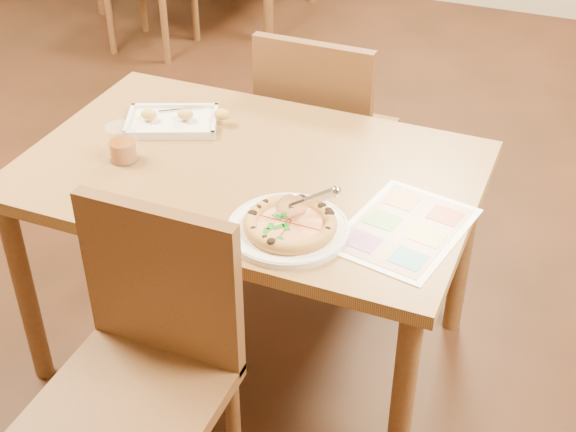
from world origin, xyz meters
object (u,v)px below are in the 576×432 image
at_px(menu, 405,229).
at_px(plate, 288,229).
at_px(pizza_cutter, 306,202).
at_px(glass_tumbler, 123,145).
at_px(pizza, 290,224).
at_px(dining_table, 250,192).
at_px(appetizer_tray, 175,121).
at_px(chair_near, 147,342).
at_px(chair_far, 321,122).

bearing_deg(menu, plate, -155.46).
height_order(pizza_cutter, menu, pizza_cutter).
distance_m(plate, pizza_cutter, 0.09).
bearing_deg(glass_tumbler, pizza, -14.63).
distance_m(glass_tumbler, menu, 0.85).
relative_size(dining_table, appetizer_tray, 3.87).
height_order(plate, pizza_cutter, pizza_cutter).
distance_m(chair_near, chair_far, 1.20).
height_order(dining_table, appetizer_tray, appetizer_tray).
height_order(pizza_cutter, appetizer_tray, pizza_cutter).
height_order(appetizer_tray, menu, appetizer_tray).
bearing_deg(menu, pizza_cutter, -156.94).
bearing_deg(pizza, menu, 25.74).
bearing_deg(dining_table, appetizer_tray, 156.54).
bearing_deg(pizza, dining_table, 132.53).
height_order(dining_table, plate, plate).
relative_size(pizza, pizza_cutter, 1.70).
relative_size(chair_far, plate, 1.50).
distance_m(chair_near, menu, 0.71).
relative_size(chair_near, glass_tumbler, 4.34).
distance_m(pizza, pizza_cutter, 0.07).
height_order(pizza, glass_tumbler, glass_tumbler).
bearing_deg(appetizer_tray, dining_table, -23.46).
bearing_deg(plate, appetizer_tray, 144.46).
distance_m(pizza_cutter, glass_tumbler, 0.63).
bearing_deg(dining_table, menu, -14.17).
height_order(plate, pizza, pizza).
bearing_deg(chair_far, pizza_cutter, 107.75).
bearing_deg(chair_near, chair_far, 90.00).
bearing_deg(chair_far, plate, 104.82).
bearing_deg(chair_far, pizza, 105.21).
distance_m(chair_near, plate, 0.45).
bearing_deg(glass_tumbler, chair_far, 63.29).
height_order(pizza_cutter, glass_tumbler, pizza_cutter).
bearing_deg(dining_table, pizza_cutter, -40.37).
relative_size(appetizer_tray, menu, 0.88).
bearing_deg(pizza, glass_tumbler, 165.37).
xyz_separation_m(dining_table, pizza_cutter, (0.26, -0.22, 0.17)).
bearing_deg(plate, pizza, -25.86).
bearing_deg(dining_table, pizza, -47.47).
distance_m(pizza, glass_tumbler, 0.61).
bearing_deg(plate, pizza_cutter, 32.61).
bearing_deg(menu, glass_tumbler, 178.31).
bearing_deg(menu, dining_table, 165.83).
xyz_separation_m(appetizer_tray, menu, (0.82, -0.26, -0.01)).
distance_m(chair_far, plate, 0.90).
distance_m(dining_table, appetizer_tray, 0.36).
xyz_separation_m(chair_far, glass_tumbler, (-0.35, -0.70, 0.20)).
xyz_separation_m(plate, glass_tumbler, (-0.58, 0.15, 0.04)).
height_order(plate, appetizer_tray, appetizer_tray).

